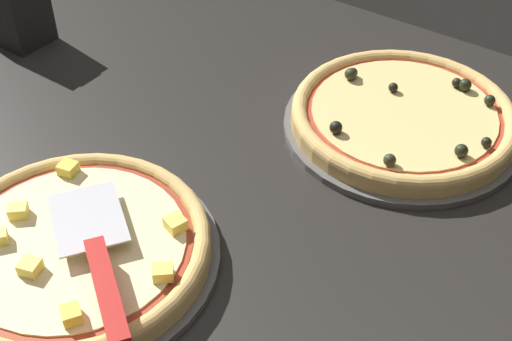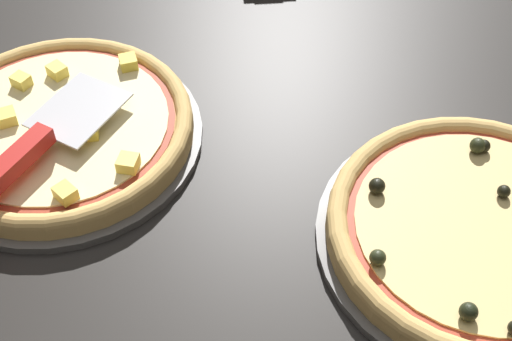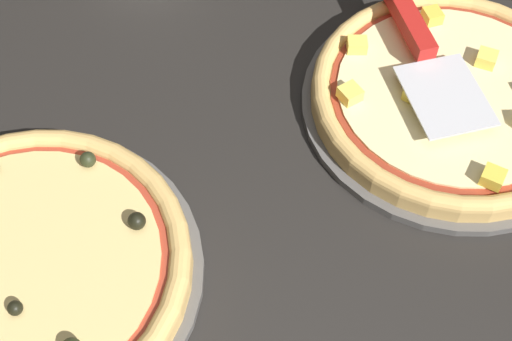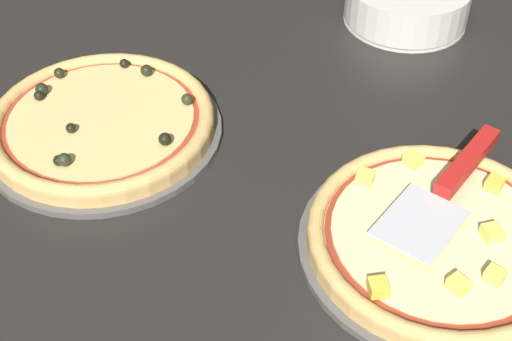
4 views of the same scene
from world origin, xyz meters
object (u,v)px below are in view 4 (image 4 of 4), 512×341
at_px(serving_spatula, 457,175).
at_px(plate_stack, 407,2).
at_px(pizza_front, 439,236).
at_px(pizza_back, 102,121).

bearing_deg(serving_spatula, plate_stack, 1.09).
distance_m(pizza_front, pizza_back, 0.49).
distance_m(pizza_back, serving_spatula, 0.49).
xyz_separation_m(pizza_back, plate_stack, (0.34, -0.46, 0.01)).
xyz_separation_m(pizza_back, serving_spatula, (-0.12, -0.47, 0.03)).
distance_m(pizza_back, plate_stack, 0.57).
relative_size(serving_spatula, plate_stack, 1.08).
xyz_separation_m(serving_spatula, plate_stack, (0.46, 0.01, -0.02)).
bearing_deg(pizza_front, pizza_back, 66.08).
xyz_separation_m(pizza_front, serving_spatula, (0.07, -0.03, 0.03)).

